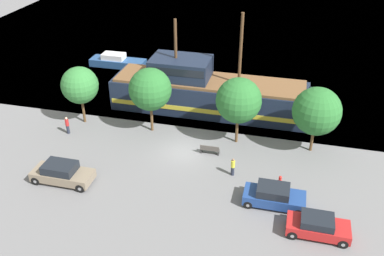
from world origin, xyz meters
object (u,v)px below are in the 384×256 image
Objects in this scene: pedestrian_walking_near at (233,167)px; bench_promenade_east at (210,150)px; moored_boat_dockside at (117,61)px; parked_car_curb_front at (274,196)px; pirate_ship at (207,92)px; parked_car_curb_mid at (318,226)px; pedestrian_walking_far at (67,125)px; fire_hydrant at (280,180)px; parked_car_curb_rear at (62,173)px.

bench_promenade_east is at bearing 133.70° from pedestrian_walking_near.
moored_boat_dockside is 4.23× the size of bench_promenade_east.
parked_car_curb_front is 2.69× the size of bench_promenade_east.
pedestrian_walking_near is at bearing 140.76° from parked_car_curb_front.
pirate_ship is 8.15m from bench_promenade_east.
pedestrian_walking_near is (4.29, -10.21, -1.18)m from pirate_ship.
moored_boat_dockside is 22.18m from bench_promenade_east.
moored_boat_dockside is (-13.11, 8.52, -1.35)m from pirate_ship.
parked_car_curb_front reaches higher than bench_promenade_east.
parked_car_curb_front is 3.77m from parked_car_curb_mid.
parked_car_curb_mid is 2.41× the size of pedestrian_walking_far.
pedestrian_walking_far reaches higher than fire_hydrant.
parked_car_curb_mid is 2.63× the size of pedestrian_walking_near.
pirate_ship is 11.13m from pedestrian_walking_near.
parked_car_curb_rear is at bearing -167.23° from fire_hydrant.
parked_car_curb_rear reaches higher than bench_promenade_east.
moored_boat_dockside is at bearing 132.77° from bench_promenade_east.
parked_car_curb_mid is 5.24× the size of fire_hydrant.
parked_car_curb_rear reaches higher than parked_car_curb_front.
moored_boat_dockside is at bearing 134.04° from parked_car_curb_front.
moored_boat_dockside is 4.08× the size of pedestrian_walking_far.
parked_car_curb_mid is at bearing -60.46° from fire_hydrant.
moored_boat_dockside reaches higher than parked_car_curb_front.
pedestrian_walking_far reaches higher than moored_boat_dockside.
parked_car_curb_mid is (10.64, -15.27, -1.24)m from pirate_ship.
bench_promenade_east is at bearing -47.23° from moored_boat_dockside.
pedestrian_walking_far is at bearing 170.39° from pedestrian_walking_near.
pedestrian_walking_near is (17.40, -18.72, 0.17)m from moored_boat_dockside.
pedestrian_walking_near is at bearing 141.44° from parked_car_curb_mid.
bench_promenade_east is at bearing 155.29° from fire_hydrant.
moored_boat_dockside is at bearing 132.89° from pedestrian_walking_near.
parked_car_curb_front is (7.66, -12.96, -1.19)m from pirate_ship.
pirate_ship is 16.36m from parked_car_curb_rear.
bench_promenade_east is (-8.69, 7.51, -0.28)m from parked_car_curb_mid.
parked_car_curb_mid is at bearing -19.41° from pedestrian_walking_far.
pirate_ship is at bearing 112.78° from pedestrian_walking_near.
pedestrian_walking_near is at bearing -47.11° from moored_boat_dockside.
pedestrian_walking_far is at bearing 115.03° from parked_car_curb_rear.
parked_car_curb_front is at bearing -96.74° from fire_hydrant.
parked_car_curb_mid is 11.49m from bench_promenade_east.
parked_car_curb_rear is 2.78× the size of pedestrian_walking_far.
parked_car_curb_mid is 8.13m from pedestrian_walking_near.
moored_boat_dockside is 1.47× the size of parked_car_curb_rear.
parked_car_curb_mid is at bearing -40.84° from bench_promenade_east.
moored_boat_dockside is at bearing 96.83° from pedestrian_walking_far.
pedestrian_walking_far reaches higher than pedestrian_walking_near.
pedestrian_walking_far reaches higher than bench_promenade_east.
bench_promenade_east is at bearing 32.47° from parked_car_curb_rear.
parked_car_curb_mid is at bearing -3.39° from parked_car_curb_rear.
fire_hydrant is at bearing -42.12° from moored_boat_dockside.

